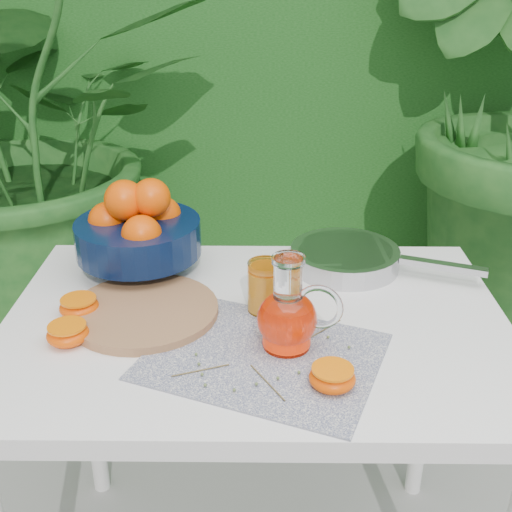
{
  "coord_description": "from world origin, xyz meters",
  "views": [
    {
      "loc": [
        -0.07,
        -1.11,
        1.41
      ],
      "look_at": [
        -0.08,
        0.0,
        0.88
      ],
      "focal_mm": 45.0,
      "sensor_mm": 36.0,
      "label": 1
    }
  ],
  "objects_px": {
    "white_table": "(256,354)",
    "saute_pan": "(346,257)",
    "fruit_bowl": "(138,230)",
    "cutting_board": "(144,311)",
    "juice_pitcher": "(288,316)"
  },
  "relations": [
    {
      "from": "white_table",
      "to": "saute_pan",
      "type": "relative_size",
      "value": 2.19
    },
    {
      "from": "fruit_bowl",
      "to": "white_table",
      "type": "bearing_deg",
      "value": -39.22
    },
    {
      "from": "white_table",
      "to": "cutting_board",
      "type": "bearing_deg",
      "value": 176.41
    },
    {
      "from": "cutting_board",
      "to": "saute_pan",
      "type": "height_order",
      "value": "saute_pan"
    },
    {
      "from": "cutting_board",
      "to": "juice_pitcher",
      "type": "relative_size",
      "value": 1.64
    },
    {
      "from": "cutting_board",
      "to": "juice_pitcher",
      "type": "distance_m",
      "value": 0.31
    },
    {
      "from": "white_table",
      "to": "juice_pitcher",
      "type": "xyz_separation_m",
      "value": [
        0.06,
        -0.1,
        0.15
      ]
    },
    {
      "from": "juice_pitcher",
      "to": "saute_pan",
      "type": "xyz_separation_m",
      "value": [
        0.15,
        0.34,
        -0.04
      ]
    },
    {
      "from": "cutting_board",
      "to": "fruit_bowl",
      "type": "height_order",
      "value": "fruit_bowl"
    },
    {
      "from": "cutting_board",
      "to": "saute_pan",
      "type": "xyz_separation_m",
      "value": [
        0.43,
        0.22,
        0.02
      ]
    },
    {
      "from": "white_table",
      "to": "cutting_board",
      "type": "distance_m",
      "value": 0.24
    },
    {
      "from": "cutting_board",
      "to": "fruit_bowl",
      "type": "relative_size",
      "value": 0.85
    },
    {
      "from": "fruit_bowl",
      "to": "saute_pan",
      "type": "xyz_separation_m",
      "value": [
        0.47,
        0.02,
        -0.08
      ]
    },
    {
      "from": "cutting_board",
      "to": "juice_pitcher",
      "type": "bearing_deg",
      "value": -21.6
    },
    {
      "from": "fruit_bowl",
      "to": "juice_pitcher",
      "type": "bearing_deg",
      "value": -44.09
    }
  ]
}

